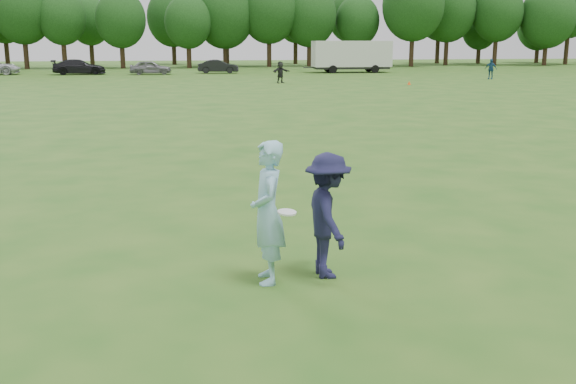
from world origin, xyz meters
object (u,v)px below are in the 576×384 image
thrower (268,213)px  car_d (79,67)px  car_f (218,67)px  cargo_trailer (351,55)px  defender (328,215)px  car_e (150,67)px  player_far_d (280,72)px  field_cone (409,83)px  player_far_b (491,69)px

thrower → car_d: (-11.31, 59.47, -0.32)m
car_f → cargo_trailer: cargo_trailer is taller
defender → car_e: size_ratio=0.47×
defender → car_d: 60.61m
defender → car_d: (-12.23, 59.37, -0.21)m
defender → car_e: 58.66m
defender → cargo_trailer: bearing=-17.6°
car_e → player_far_d: bearing=-144.0°
car_d → field_cone: bearing=-129.8°
car_f → cargo_trailer: (13.64, -0.64, 1.10)m
defender → cargo_trailer: 61.13m
car_d → thrower: bearing=-174.2°
car_d → field_cone: (27.11, -18.87, -0.58)m
player_far_b → car_f: (-22.86, 13.51, -0.20)m
field_cone → car_d: bearing=145.2°
player_far_b → car_f: 26.55m
car_d → player_far_d: bearing=-135.9°
car_d → car_f: size_ratio=1.23×
defender → field_cone: size_ratio=6.27×
thrower → car_e: 58.69m
player_far_d → cargo_trailer: (9.51, 15.26, 0.92)m
cargo_trailer → player_far_b: bearing=-54.4°
player_far_b → car_f: player_far_b is taller
player_far_b → player_far_d: (-18.74, -2.39, -0.02)m
defender → cargo_trailer: (14.96, 59.26, 0.83)m
field_cone → player_far_d: bearing=159.6°
defender → player_far_d: size_ratio=1.10×
thrower → car_f: size_ratio=0.52×
player_far_d → field_cone: size_ratio=5.70×
defender → cargo_trailer: cargo_trailer is taller
defender → player_far_b: size_ratio=1.08×
defender → car_f: size_ratio=0.46×
cargo_trailer → player_far_d: bearing=-121.9°
car_d → cargo_trailer: bearing=-95.2°
defender → thrower: bearing=93.2°
defender → cargo_trailer: size_ratio=0.21×
thrower → defender: (0.91, 0.11, -0.11)m
player_far_d → car_d: bearing=112.3°
thrower → cargo_trailer: cargo_trailer is taller
thrower → player_far_d: bearing=171.3°
player_far_d → cargo_trailer: size_ratio=0.19×
car_d → cargo_trailer: size_ratio=0.56×
car_d → car_e: 6.95m
car_e → car_f: size_ratio=0.99×
car_d → car_e: (6.88, -0.95, -0.05)m
thrower → player_far_d: size_ratio=1.23×
player_far_b → cargo_trailer: (-9.22, 12.87, 0.91)m
player_far_d → field_cone: 10.10m
defender → car_e: (-5.34, 58.42, -0.26)m
field_cone → cargo_trailer: 18.84m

